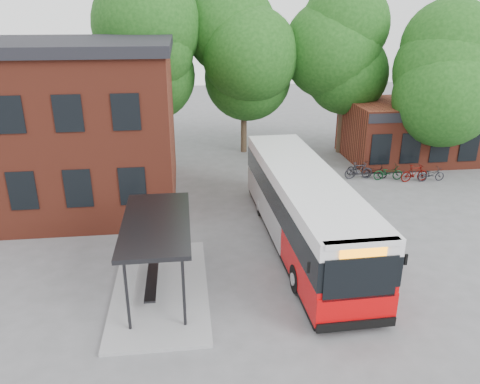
{
  "coord_description": "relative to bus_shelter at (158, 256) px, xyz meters",
  "views": [
    {
      "loc": [
        -3.35,
        -16.36,
        9.9
      ],
      "look_at": [
        -0.91,
        3.68,
        2.0
      ],
      "focal_mm": 35.0,
      "sensor_mm": 36.0,
      "label": 1
    }
  ],
  "objects": [
    {
      "name": "tree_2",
      "position": [
        12.5,
        17.0,
        4.05
      ],
      "size": [
        7.92,
        7.92,
        11.0
      ],
      "primitive_type": null,
      "color": "#164312",
      "rests_on": "ground"
    },
    {
      "name": "bicycle_5",
      "position": [
        15.05,
        10.22,
        -0.91
      ],
      "size": [
        1.84,
        0.68,
        1.08
      ],
      "primitive_type": "imported",
      "rotation": [
        0.0,
        0.0,
        1.67
      ],
      "color": "#500906",
      "rests_on": "ground"
    },
    {
      "name": "tree_0",
      "position": [
        -1.5,
        17.0,
        4.05
      ],
      "size": [
        7.92,
        7.92,
        11.0
      ],
      "primitive_type": null,
      "color": "#164312",
      "rests_on": "ground"
    },
    {
      "name": "city_bus",
      "position": [
        6.2,
        3.13,
        0.23
      ],
      "size": [
        3.18,
        13.32,
        3.37
      ],
      "primitive_type": null,
      "rotation": [
        0.0,
        0.0,
        0.03
      ],
      "color": "red",
      "rests_on": "ground"
    },
    {
      "name": "shop_row",
      "position": [
        19.5,
        15.0,
        0.55
      ],
      "size": [
        14.0,
        6.2,
        4.0
      ],
      "primitive_type": null,
      "color": "maroon",
      "rests_on": "ground"
    },
    {
      "name": "bus_shelter",
      "position": [
        0.0,
        0.0,
        0.0
      ],
      "size": [
        3.6,
        7.0,
        2.9
      ],
      "primitive_type": null,
      "color": "#242427",
      "rests_on": "ground"
    },
    {
      "name": "tree_1",
      "position": [
        5.5,
        18.0,
        3.75
      ],
      "size": [
        7.92,
        7.92,
        10.4
      ],
      "primitive_type": null,
      "color": "#164312",
      "rests_on": "ground"
    },
    {
      "name": "ground",
      "position": [
        4.5,
        1.0,
        -1.45
      ],
      "size": [
        100.0,
        100.0,
        0.0
      ],
      "primitive_type": "plane",
      "color": "#5C5C5E"
    },
    {
      "name": "bicycle_4",
      "position": [
        13.58,
        10.71,
        -0.97
      ],
      "size": [
        1.86,
        0.73,
        0.96
      ],
      "primitive_type": "imported",
      "rotation": [
        0.0,
        0.0,
        1.52
      ],
      "color": "#093317",
      "rests_on": "ground"
    },
    {
      "name": "bicycle_6",
      "position": [
        16.12,
        10.15,
        -1.01
      ],
      "size": [
        1.71,
        0.65,
        0.89
      ],
      "primitive_type": "imported",
      "rotation": [
        0.0,
        0.0,
        1.61
      ],
      "color": "black",
      "rests_on": "ground"
    },
    {
      "name": "bicycle_2",
      "position": [
        12.88,
        11.17,
        -1.04
      ],
      "size": [
        1.65,
        1.03,
        0.82
      ],
      "primitive_type": "imported",
      "rotation": [
        0.0,
        0.0,
        1.24
      ],
      "color": "black",
      "rests_on": "ground"
    },
    {
      "name": "bicycle_1",
      "position": [
        11.84,
        11.14,
        -0.91
      ],
      "size": [
        1.78,
        0.51,
        1.07
      ],
      "primitive_type": "imported",
      "rotation": [
        0.0,
        0.0,
        1.57
      ],
      "color": "#26262D",
      "rests_on": "ground"
    },
    {
      "name": "bicycle_0",
      "position": [
        12.14,
        11.99,
        -1.0
      ],
      "size": [
        1.83,
        1.0,
        0.91
      ],
      "primitive_type": "imported",
      "rotation": [
        0.0,
        0.0,
        1.81
      ],
      "color": "black",
      "rests_on": "ground"
    },
    {
      "name": "bike_rail",
      "position": [
        13.78,
        11.0,
        -1.26
      ],
      "size": [
        5.2,
        0.1,
        0.38
      ],
      "primitive_type": null,
      "color": "#242427",
      "rests_on": "ground"
    },
    {
      "name": "tree_3",
      "position": [
        17.5,
        13.0,
        3.19
      ],
      "size": [
        7.04,
        7.04,
        9.28
      ],
      "primitive_type": null,
      "color": "#164312",
      "rests_on": "ground"
    }
  ]
}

